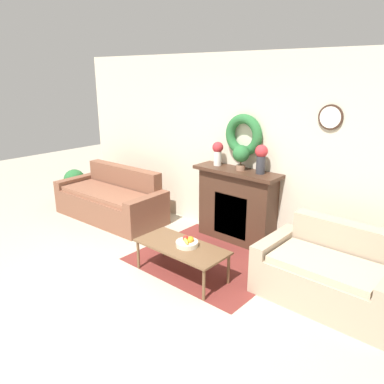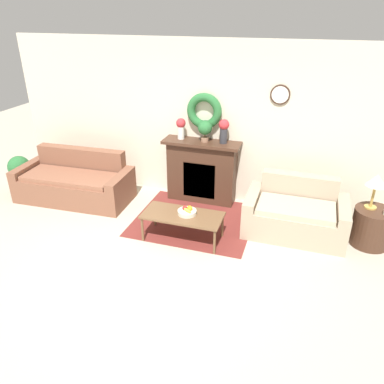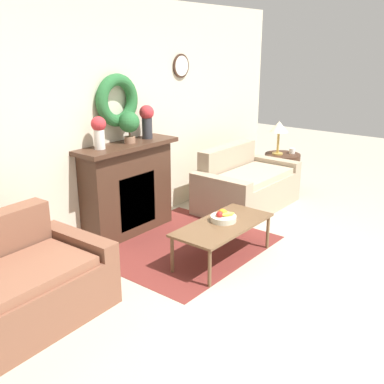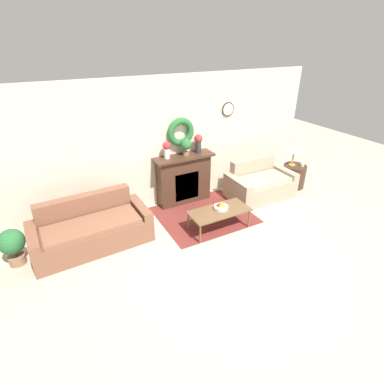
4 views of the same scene
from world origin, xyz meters
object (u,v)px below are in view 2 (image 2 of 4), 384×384
vase_on_mantel_right (224,129)px  coffee_table (183,217)px  potted_plant_on_mantel (205,128)px  table_lamp (376,182)px  loveseat_right (295,214)px  side_table_by_loveseat (372,227)px  couch_left (75,183)px  potted_plant_floor_by_couch (20,169)px  fireplace (202,171)px  fruit_bowl (187,211)px  vase_on_mantel_left (181,127)px

vase_on_mantel_right → coffee_table: bearing=-101.4°
potted_plant_on_mantel → table_lamp: bearing=-11.6°
loveseat_right → side_table_by_loveseat: bearing=0.4°
couch_left → loveseat_right: size_ratio=1.37×
coffee_table → potted_plant_floor_by_couch: size_ratio=1.81×
side_table_by_loveseat → couch_left: bearing=-179.5°
side_table_by_loveseat → potted_plant_on_mantel: bearing=167.6°
table_lamp → potted_plant_floor_by_couch: 6.06m
potted_plant_on_mantel → loveseat_right: bearing=-20.2°
loveseat_right → side_table_by_loveseat: size_ratio=2.67×
couch_left → potted_plant_on_mantel: (2.21, 0.63, 1.02)m
coffee_table → table_lamp: size_ratio=2.27×
fireplace → potted_plant_on_mantel: 0.77m
loveseat_right → fruit_bowl: (-1.50, -0.66, 0.15)m
fruit_bowl → table_lamp: bearing=16.0°
couch_left → side_table_by_loveseat: bearing=-1.9°
vase_on_mantel_left → potted_plant_on_mantel: size_ratio=0.98×
vase_on_mantel_right → table_lamp: bearing=-13.6°
vase_on_mantel_left → potted_plant_on_mantel: potted_plant_on_mantel is taller
loveseat_right → potted_plant_floor_by_couch: bearing=-179.7°
couch_left → potted_plant_on_mantel: potted_plant_on_mantel is taller
fireplace → fruit_bowl: (0.16, -1.27, -0.10)m
couch_left → vase_on_mantel_left: (1.78, 0.65, 1.00)m
table_lamp → vase_on_mantel_left: bearing=169.6°
couch_left → side_table_by_loveseat: couch_left is taller
fireplace → vase_on_mantel_left: 0.84m
fireplace → table_lamp: fireplace is taller
couch_left → fruit_bowl: 2.40m
side_table_by_loveseat → vase_on_mantel_right: size_ratio=1.39×
loveseat_right → table_lamp: (1.00, 0.06, 0.66)m
vase_on_mantel_left → side_table_by_loveseat: bearing=-11.1°
potted_plant_on_mantel → vase_on_mantel_right: bearing=3.7°
fireplace → couch_left: bearing=-163.3°
fireplace → potted_plant_floor_by_couch: 3.43m
table_lamp → vase_on_mantel_right: (-2.29, 0.55, 0.37)m
loveseat_right → side_table_by_loveseat: loveseat_right is taller
couch_left → coffee_table: (2.25, -0.66, 0.07)m
loveseat_right → vase_on_mantel_right: size_ratio=3.72×
couch_left → fireplace: bearing=14.3°
coffee_table → couch_left: bearing=163.7°
fruit_bowl → table_lamp: 2.65m
loveseat_right → vase_on_mantel_left: vase_on_mantel_left is taller
fruit_bowl → couch_left: bearing=165.1°
vase_on_mantel_left → potted_plant_on_mantel: 0.43m
potted_plant_on_mantel → potted_plant_floor_by_couch: 3.60m
fireplace → loveseat_right: bearing=-20.0°
couch_left → fruit_bowl: (2.31, -0.62, 0.15)m
potted_plant_on_mantel → vase_on_mantel_left: bearing=177.3°
vase_on_mantel_right → loveseat_right: bearing=-25.2°
side_table_by_loveseat → potted_plant_floor_by_couch: bearing=180.0°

